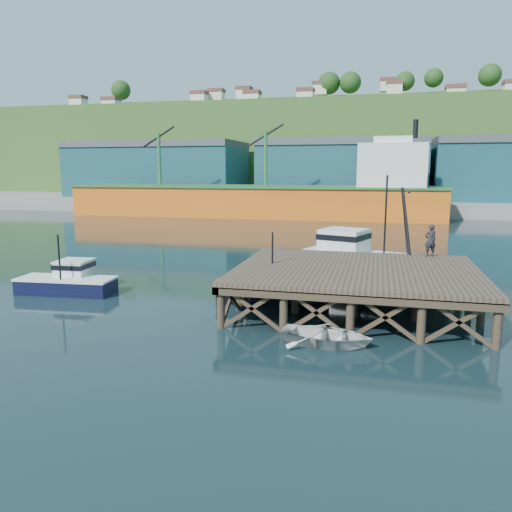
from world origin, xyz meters
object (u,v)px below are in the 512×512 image
(dinghy, at_px, (326,336))
(dockworker, at_px, (430,240))
(boat_navy, at_px, (68,280))
(trawler, at_px, (373,260))
(boat_black, at_px, (271,286))

(dinghy, bearing_deg, dockworker, -17.07)
(boat_navy, height_order, trawler, trawler)
(boat_black, xyz_separation_m, dockworker, (8.52, 3.39, 2.35))
(boat_black, relative_size, trawler, 0.61)
(boat_black, xyz_separation_m, trawler, (5.35, 5.49, 0.69))
(boat_black, height_order, dockworker, dockworker)
(boat_black, bearing_deg, boat_navy, 172.46)
(trawler, height_order, dinghy, trawler)
(trawler, height_order, dockworker, trawler)
(trawler, distance_m, dinghy, 12.45)
(trawler, distance_m, dockworker, 4.15)
(boat_black, xyz_separation_m, dinghy, (3.72, -6.81, -0.30))
(boat_navy, relative_size, dinghy, 1.50)
(trawler, xyz_separation_m, dockworker, (3.17, -2.10, 1.66))
(boat_navy, xyz_separation_m, dinghy, (15.40, -5.32, -0.31))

